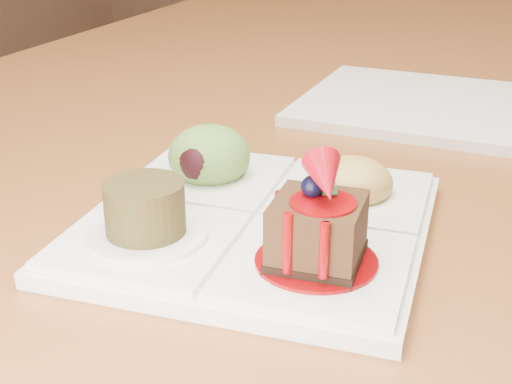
% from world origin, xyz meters
% --- Properties ---
extents(dining_table, '(1.00, 1.80, 0.75)m').
position_xyz_m(dining_table, '(0.00, 0.00, 0.68)').
color(dining_table, brown).
rests_on(dining_table, ground).
extents(sampler_plate, '(0.28, 0.28, 0.10)m').
position_xyz_m(sampler_plate, '(0.09, -0.67, 0.77)').
color(sampler_plate, silver).
rests_on(sampler_plate, dining_table).
extents(second_plate, '(0.26, 0.26, 0.01)m').
position_xyz_m(second_plate, '(0.14, -0.30, 0.76)').
color(second_plate, silver).
rests_on(second_plate, dining_table).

